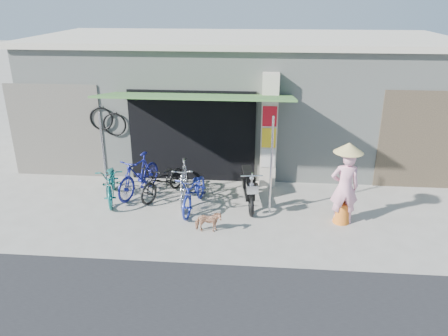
# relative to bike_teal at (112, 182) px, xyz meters

# --- Properties ---
(ground) EXTENTS (80.00, 80.00, 0.00)m
(ground) POSITION_rel_bike_teal_xyz_m (3.03, -1.15, -0.47)
(ground) COLOR #A7A197
(ground) RESTS_ON ground
(bicycle_shop) EXTENTS (12.30, 5.30, 3.66)m
(bicycle_shop) POSITION_rel_bike_teal_xyz_m (3.02, 3.94, 1.37)
(bicycle_shop) COLOR #A3A8A0
(bicycle_shop) RESTS_ON ground
(shop_pillar) EXTENTS (0.42, 0.44, 3.00)m
(shop_pillar) POSITION_rel_bike_teal_xyz_m (3.88, 1.29, 1.03)
(shop_pillar) COLOR beige
(shop_pillar) RESTS_ON ground
(awning) EXTENTS (4.60, 1.88, 2.72)m
(awning) POSITION_rel_bike_teal_xyz_m (2.12, 0.47, 2.04)
(awning) COLOR #3A682F
(awning) RESTS_ON ground
(neighbour_right) EXTENTS (2.60, 0.06, 2.60)m
(neighbour_right) POSITION_rel_bike_teal_xyz_m (8.03, 1.44, 0.83)
(neighbour_right) COLOR brown
(neighbour_right) RESTS_ON ground
(neighbour_left) EXTENTS (2.60, 0.06, 2.60)m
(neighbour_left) POSITION_rel_bike_teal_xyz_m (-1.97, 1.44, 0.83)
(neighbour_left) COLOR #6B665B
(neighbour_left) RESTS_ON ground
(bike_teal) EXTENTS (1.08, 1.89, 0.94)m
(bike_teal) POSITION_rel_bike_teal_xyz_m (0.00, 0.00, 0.00)
(bike_teal) COLOR #166461
(bike_teal) RESTS_ON ground
(bike_blue) EXTENTS (1.06, 1.81, 1.05)m
(bike_blue) POSITION_rel_bike_teal_xyz_m (0.60, 0.36, 0.06)
(bike_blue) COLOR navy
(bike_blue) RESTS_ON ground
(bike_black) EXTENTS (1.27, 1.77, 0.88)m
(bike_black) POSITION_rel_bike_teal_xyz_m (1.25, 0.27, -0.03)
(bike_black) COLOR black
(bike_black) RESTS_ON ground
(bike_silver) EXTENTS (0.66, 1.80, 1.06)m
(bike_silver) POSITION_rel_bike_teal_xyz_m (1.83, -0.04, 0.06)
(bike_silver) COLOR #A9A9AE
(bike_silver) RESTS_ON ground
(bike_navy) EXTENTS (0.84, 1.81, 0.91)m
(bike_navy) POSITION_rel_bike_teal_xyz_m (2.13, -0.34, -0.01)
(bike_navy) COLOR #212E97
(bike_navy) RESTS_ON ground
(street_dog) EXTENTS (0.60, 0.32, 0.49)m
(street_dog) POSITION_rel_bike_teal_xyz_m (2.59, -1.43, -0.23)
(street_dog) COLOR tan
(street_dog) RESTS_ON ground
(moped) EXTENTS (0.54, 1.79, 1.01)m
(moped) POSITION_rel_bike_teal_xyz_m (3.41, 0.07, -0.01)
(moped) COLOR black
(moped) RESTS_ON ground
(nun) EXTENTS (0.65, 0.64, 1.90)m
(nun) POSITION_rel_bike_teal_xyz_m (5.54, -0.73, 0.46)
(nun) COLOR #F9A7BF
(nun) RESTS_ON ground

